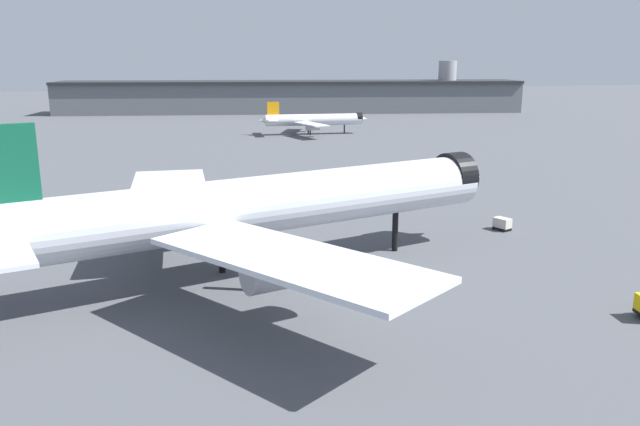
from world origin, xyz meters
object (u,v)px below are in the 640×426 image
Objects in this scene: baggage_tug_wing at (356,198)px; baggage_cart_trailing at (502,224)px; airliner_near_gate at (253,207)px; airliner_far_taxiway at (313,120)px.

baggage_tug_wing is 1.22× the size of baggage_cart_trailing.
airliner_near_gate is 19.89× the size of baggage_tug_wing.
airliner_near_gate reaches higher than airliner_far_taxiway.
airliner_far_taxiway reaches higher than baggage_tug_wing.
airliner_near_gate is 40.83m from baggage_cart_trailing.
airliner_far_taxiway is (36.02, 136.23, -3.61)m from airliner_near_gate.
baggage_tug_wing is at bearing 39.46° from airliner_near_gate.
airliner_far_taxiway reaches higher than baggage_cart_trailing.
airliner_near_gate is 1.86× the size of airliner_far_taxiway.
baggage_tug_wing is at bearing -167.50° from baggage_cart_trailing.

